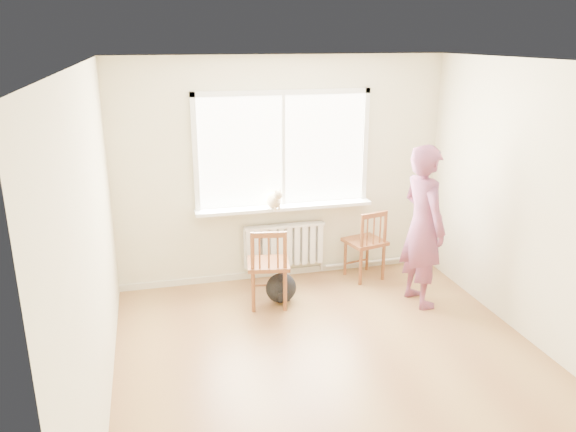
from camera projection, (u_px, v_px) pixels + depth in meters
floor at (341, 372)px, 5.07m from camera, size 4.50×4.50×0.00m
ceiling at (351, 63)px, 4.24m from camera, size 4.50×4.50×0.00m
back_wall at (282, 171)px, 6.73m from camera, size 4.00×0.01×2.70m
window at (283, 146)px, 6.61m from camera, size 2.12×0.05×1.42m
windowsill at (285, 207)px, 6.76m from camera, size 2.15×0.22×0.04m
radiator at (284, 245)px, 6.93m from camera, size 1.00×0.12×0.55m
heating_pipe at (376, 261)px, 7.36m from camera, size 1.40×0.04×0.04m
baseboard at (283, 272)px, 7.12m from camera, size 4.00×0.03×0.08m
chair_left at (268, 268)px, 6.17m from camera, size 0.52×0.51×0.93m
chair_right at (367, 244)px, 6.89m from camera, size 0.53×0.52×0.90m
person at (423, 226)px, 6.14m from camera, size 0.51×0.71×1.81m
cat at (274, 200)px, 6.61m from camera, size 0.23×0.39×0.26m
backpack at (281, 288)px, 6.35m from camera, size 0.36×0.28×0.35m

